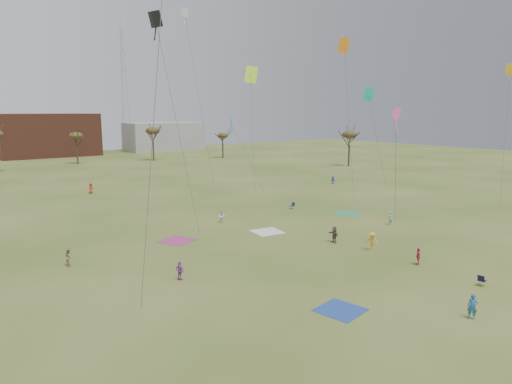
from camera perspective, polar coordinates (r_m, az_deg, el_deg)
ground at (r=34.79m, az=11.98°, el=-11.80°), size 260.00×260.00×0.00m
flyer_near_right at (r=32.35m, az=25.34°, el=-12.77°), size 0.61×0.70×1.62m
spectator_fore_a at (r=41.28m, az=19.52°, el=-7.56°), size 0.91×0.81×1.48m
spectator_fore_b at (r=41.84m, az=-22.26°, el=-7.51°), size 0.68×0.80×1.47m
spectator_fore_c at (r=45.94m, az=9.70°, el=-5.25°), size 0.69×1.54×1.60m
flyer_mid_b at (r=44.05m, az=14.24°, el=-5.97°), size 0.98×1.29×1.78m
flyer_mid_c at (r=54.41m, az=16.35°, el=-3.15°), size 0.62×0.47×1.52m
spectator_mid_d at (r=36.08m, az=-9.45°, el=-9.65°), size 0.57×0.93×1.48m
spectator_mid_e at (r=53.25m, az=-4.29°, el=-3.03°), size 0.94×0.95×1.55m
flyer_far_b at (r=76.45m, az=-19.87°, el=0.45°), size 0.96×0.85×1.65m
flyer_far_c at (r=82.28m, az=9.54°, el=1.47°), size 0.69×0.98×1.39m
blanket_blue at (r=31.36m, az=10.46°, el=-14.26°), size 3.20×3.20×0.03m
blanket_cream at (r=49.39m, az=1.41°, el=-4.98°), size 3.24×3.24×0.03m
blanket_plum at (r=46.80m, az=-9.78°, el=-5.98°), size 3.87×3.87×0.03m
blanket_olive at (r=59.14m, az=11.27°, el=-2.64°), size 4.23×4.23×0.03m
camp_chair_center at (r=38.49m, az=26.27°, el=-10.07°), size 0.60×0.56×0.87m
camp_chair_right at (r=60.77m, az=4.52°, el=-1.88°), size 0.59×0.55×0.87m
kites_aloft at (r=56.56m, az=-4.08°, el=16.98°), size 66.98×38.81×26.73m
tree_line at (r=102.88m, az=-24.14°, el=6.02°), size 117.44×49.32×8.91m
building_brick at (r=144.50m, az=-24.52°, el=6.49°), size 26.00×16.00×12.00m
building_grey at (r=153.68m, az=-11.39°, el=6.79°), size 24.00×12.00×9.00m
radio_tower at (r=156.21m, az=-16.09°, el=12.05°), size 1.51×1.72×41.00m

